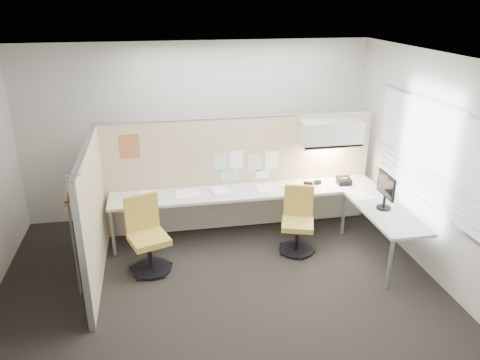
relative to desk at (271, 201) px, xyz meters
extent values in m
cube|color=black|center=(-0.93, -1.13, -0.61)|extent=(5.50, 4.50, 0.01)
cube|color=white|center=(-0.93, -1.13, 2.20)|extent=(5.50, 4.50, 0.01)
cube|color=beige|center=(-0.93, 1.12, 0.80)|extent=(5.50, 0.02, 2.80)
cube|color=beige|center=(-0.93, -3.38, 0.80)|extent=(5.50, 0.02, 2.80)
cube|color=beige|center=(1.82, -1.13, 0.80)|extent=(0.02, 4.50, 2.80)
cube|color=#98A2B0|center=(1.79, -1.13, 0.95)|extent=(0.01, 2.80, 1.30)
cube|color=#C8B18A|center=(-0.38, 0.47, 0.27)|extent=(4.10, 0.06, 1.75)
cube|color=#C8B18A|center=(-2.43, -0.63, 0.27)|extent=(0.06, 2.20, 1.75)
cube|color=beige|center=(-0.33, 0.14, 0.11)|extent=(4.00, 0.60, 0.04)
cube|color=beige|center=(1.37, -0.89, 0.11)|extent=(0.60, 1.47, 0.04)
cube|color=beige|center=(-0.33, 0.41, -0.26)|extent=(3.90, 0.02, 0.64)
cylinder|color=#A5A8AA|center=(-2.28, -0.11, -0.26)|extent=(0.05, 0.05, 0.69)
cylinder|color=#A5A8AA|center=(1.12, -1.58, -0.26)|extent=(0.05, 0.05, 0.69)
cylinder|color=#A5A8AA|center=(1.12, -0.11, -0.26)|extent=(0.05, 0.05, 0.69)
cube|color=beige|center=(0.97, 0.26, 0.91)|extent=(0.90, 0.36, 0.38)
cube|color=#FFEABF|center=(0.97, 0.26, 0.70)|extent=(0.60, 0.06, 0.02)
cube|color=#8CBF8C|center=(-0.68, 0.44, 0.50)|extent=(0.21, 0.00, 0.28)
cube|color=white|center=(-0.43, 0.44, 0.52)|extent=(0.21, 0.00, 0.28)
cube|color=#8CBF8C|center=(-0.15, 0.44, 0.45)|extent=(0.21, 0.00, 0.28)
cube|color=white|center=(0.12, 0.44, 0.48)|extent=(0.21, 0.00, 0.28)
cube|color=#8CBF8C|center=(-0.53, 0.44, 0.28)|extent=(0.28, 0.00, 0.18)
cube|color=white|center=(-0.03, 0.44, 0.26)|extent=(0.21, 0.00, 0.14)
cube|color=orange|center=(-1.98, 0.44, 0.82)|extent=(0.28, 0.00, 0.35)
cylinder|color=black|center=(-1.78, -0.61, -0.57)|extent=(0.53, 0.53, 0.03)
cylinder|color=black|center=(-1.78, -0.61, -0.37)|extent=(0.06, 0.06, 0.41)
cube|color=#DAB451|center=(-1.78, -0.61, -0.13)|extent=(0.60, 0.60, 0.08)
cube|color=#DAB451|center=(-1.85, -0.40, 0.17)|extent=(0.45, 0.20, 0.51)
cylinder|color=black|center=(0.27, -0.50, -0.57)|extent=(0.49, 0.49, 0.03)
cylinder|color=black|center=(0.27, -0.50, -0.38)|extent=(0.06, 0.06, 0.38)
cube|color=#DAB451|center=(0.27, -0.50, -0.17)|extent=(0.55, 0.55, 0.08)
cube|color=#DAB451|center=(0.34, -0.30, 0.11)|extent=(0.41, 0.18, 0.47)
cylinder|color=black|center=(1.37, -0.81, 0.14)|extent=(0.20, 0.20, 0.02)
cylinder|color=black|center=(1.37, -0.81, 0.23)|extent=(0.04, 0.04, 0.18)
cube|color=black|center=(1.37, -0.81, 0.47)|extent=(0.05, 0.47, 0.31)
cube|color=black|center=(1.37, -0.81, 0.47)|extent=(0.02, 0.43, 0.28)
cube|color=black|center=(1.18, 0.12, 0.18)|extent=(0.21, 0.20, 0.12)
cylinder|color=black|center=(1.09, 0.14, 0.21)|extent=(0.05, 0.17, 0.04)
cube|color=black|center=(0.64, 0.19, 0.15)|extent=(0.14, 0.09, 0.05)
cube|color=black|center=(0.78, 0.19, 0.16)|extent=(0.10, 0.07, 0.06)
cube|color=silver|center=(-2.43, -1.58, 1.17)|extent=(0.14, 0.02, 0.02)
cylinder|color=silver|center=(-2.50, -1.58, 1.09)|extent=(0.02, 0.02, 0.14)
cube|color=#AD7F4C|center=(-2.50, -1.58, 0.96)|extent=(0.02, 0.42, 0.12)
cube|color=#AD7F4C|center=(-2.53, -1.55, 0.92)|extent=(0.02, 0.42, 0.12)
cube|color=#9A98A2|center=(-2.51, -1.63, 0.36)|extent=(0.01, 0.07, 1.04)
cube|color=white|center=(-1.80, 0.18, 0.15)|extent=(0.25, 0.31, 0.04)
cube|color=white|center=(-1.26, 0.13, 0.14)|extent=(0.27, 0.33, 0.02)
cube|color=white|center=(-0.73, 0.13, 0.15)|extent=(0.26, 0.32, 0.05)
cube|color=white|center=(-0.05, 0.15, 0.13)|extent=(0.24, 0.31, 0.01)
cube|color=white|center=(0.35, 0.10, 0.14)|extent=(0.28, 0.34, 0.02)
cube|color=white|center=(1.23, -0.39, 0.14)|extent=(0.26, 0.32, 0.02)
cube|color=white|center=(-1.15, 0.16, 0.14)|extent=(0.26, 0.32, 0.03)
camera|label=1|loc=(-1.61, -6.10, 2.82)|focal=35.00mm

